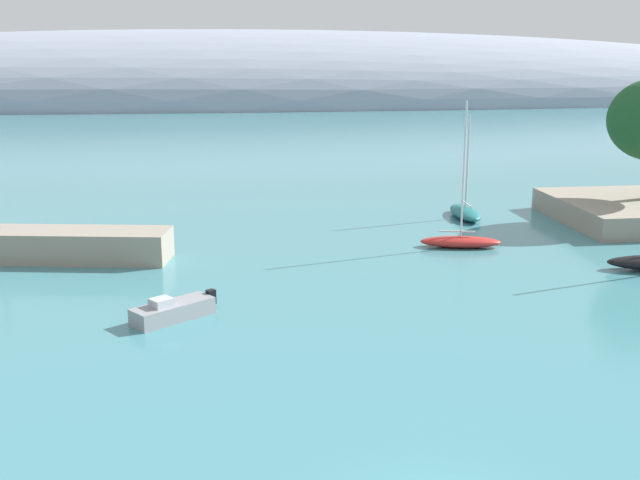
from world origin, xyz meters
TOP-DOWN VIEW (x-y plane):
  - distant_ridge at (-3.98, 184.50)m, footprint 372.51×71.84m
  - sailboat_teal_near_shore at (13.44, 40.19)m, footprint 2.15×5.84m
  - sailboat_red_outer_mooring at (10.19, 31.02)m, footprint 5.72×2.65m
  - motorboat_grey_foreground at (-8.63, 18.71)m, footprint 4.33×3.75m

SIDE VIEW (x-z plane):
  - distant_ridge at x=-3.98m, z-range -18.10..18.10m
  - motorboat_grey_foreground at x=-8.63m, z-range -0.16..1.11m
  - sailboat_red_outer_mooring at x=10.19m, z-range -4.49..5.48m
  - sailboat_teal_near_shore at x=13.44m, z-range -3.61..4.63m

